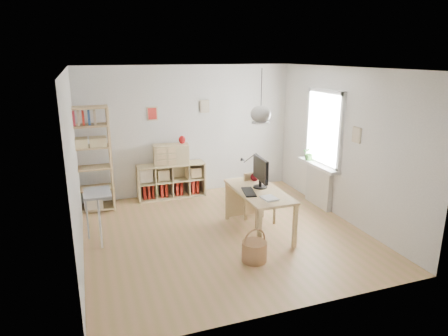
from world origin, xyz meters
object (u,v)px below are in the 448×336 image
object	(u,v)px
tall_bookshelf	(89,156)
desk	(259,195)
storage_chest	(248,198)
drawer_chest	(171,154)
cube_shelf	(170,183)
chair	(258,194)
monitor	(261,171)

from	to	relation	value
tall_bookshelf	desk	bearing A→B (deg)	-37.01
storage_chest	drawer_chest	distance (m)	1.82
desk	cube_shelf	xyz separation A→B (m)	(-1.02, 2.23, -0.36)
storage_chest	drawer_chest	size ratio (longest dim) A/B	0.97
chair	drawer_chest	size ratio (longest dim) A/B	1.24
desk	tall_bookshelf	xyz separation A→B (m)	(-2.59, 1.95, 0.43)
monitor	storage_chest	bearing A→B (deg)	82.73
cube_shelf	storage_chest	bearing A→B (deg)	-40.09
cube_shelf	storage_chest	distance (m)	1.72
monitor	desk	bearing A→B (deg)	-118.58
storage_chest	monitor	xyz separation A→B (m)	(-0.21, -1.01, 0.86)
cube_shelf	drawer_chest	size ratio (longest dim) A/B	1.95
storage_chest	drawer_chest	world-z (taller)	drawer_chest
cube_shelf	chair	distance (m)	2.18
monitor	drawer_chest	world-z (taller)	monitor
monitor	tall_bookshelf	bearing A→B (deg)	149.94
storage_chest	monitor	bearing A→B (deg)	-86.47
desk	tall_bookshelf	distance (m)	3.27
chair	storage_chest	bearing A→B (deg)	73.69
chair	storage_chest	xyz separation A→B (m)	(0.10, 0.70, -0.33)
tall_bookshelf	drawer_chest	bearing A→B (deg)	8.54
chair	monitor	world-z (taller)	monitor
drawer_chest	monitor	bearing A→B (deg)	-55.28
chair	tall_bookshelf	bearing A→B (deg)	142.91
cube_shelf	chair	bearing A→B (deg)	-56.09
tall_bookshelf	storage_chest	world-z (taller)	tall_bookshelf
storage_chest	cube_shelf	bearing A→B (deg)	155.22
desk	storage_chest	xyz separation A→B (m)	(0.29, 1.13, -0.48)
desk	chair	world-z (taller)	chair
desk	drawer_chest	size ratio (longest dim) A/B	2.09
cube_shelf	tall_bookshelf	world-z (taller)	tall_bookshelf
drawer_chest	desk	bearing A→B (deg)	-58.15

